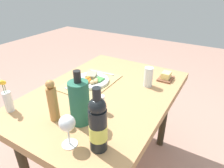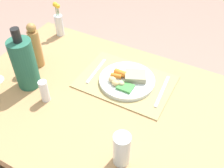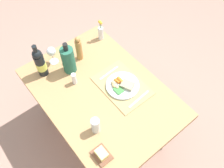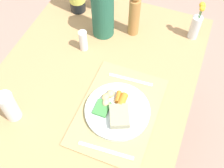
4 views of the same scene
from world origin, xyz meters
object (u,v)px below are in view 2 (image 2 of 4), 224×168
water_tumbler (122,151)px  salt_shaker (44,91)px  fork (162,91)px  dining_table (97,110)px  flower_vase (59,23)px  knife (96,71)px  pepper_mill (36,46)px  cooler_bottle (24,63)px  dinner_plate (127,80)px

water_tumbler → salt_shaker: (0.43, -0.11, -0.01)m
water_tumbler → fork: bearing=-91.1°
dining_table → fork: fork is taller
dining_table → salt_shaker: salt_shaker is taller
flower_vase → fork: bearing=165.9°
knife → flower_vase: (0.36, -0.19, 0.07)m
fork → water_tumbler: (0.01, 0.40, 0.05)m
fork → flower_vase: flower_vase is taller
dining_table → salt_shaker: bearing=30.0°
salt_shaker → water_tumbler: bearing=165.4°
pepper_mill → salt_shaker: (-0.18, 0.18, -0.06)m
cooler_bottle → salt_shaker: 0.15m
fork → water_tumbler: 0.40m
cooler_bottle → flower_vase: 0.44m
water_tumbler → flower_vase: (0.69, -0.57, 0.02)m
dining_table → dinner_plate: size_ratio=4.68×
dining_table → pepper_mill: size_ratio=5.15×
cooler_bottle → dining_table: bearing=-168.4°
dining_table → knife: knife is taller
knife → water_tumbler: size_ratio=1.38×
dining_table → salt_shaker: size_ratio=11.53×
pepper_mill → salt_shaker: 0.26m
pepper_mill → water_tumbler: bearing=154.6°
dining_table → dinner_plate: dinner_plate is taller
dinner_plate → flower_vase: flower_vase is taller
dinner_plate → salt_shaker: 0.38m
salt_shaker → flower_vase: bearing=-60.4°
dining_table → flower_vase: (0.45, -0.35, 0.16)m
fork → knife: 0.34m
cooler_bottle → pepper_mill: cooler_bottle is taller
dinner_plate → flower_vase: bearing=-20.2°
fork → cooler_bottle: bearing=18.7°
dinner_plate → water_tumbler: bearing=113.0°
knife → fork: bearing=179.6°
fork → water_tumbler: size_ratio=1.51×
water_tumbler → salt_shaker: size_ratio=1.33×
knife → dinner_plate: bearing=176.3°
water_tumbler → flower_vase: size_ratio=0.70×
fork → flower_vase: 0.72m
knife → water_tumbler: bearing=127.3°
flower_vase → pepper_mill: bearing=105.1°
dinner_plate → cooler_bottle: cooler_bottle is taller
dinner_plate → dining_table: bearing=64.4°
knife → cooler_bottle: cooler_bottle is taller
dinner_plate → water_tumbler: size_ratio=1.85×
fork → salt_shaker: salt_shaker is taller
dining_table → dinner_plate: (-0.07, -0.15, 0.10)m
cooler_bottle → pepper_mill: 0.15m
dinner_plate → cooler_bottle: size_ratio=0.88×
flower_vase → water_tumbler: bearing=140.3°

